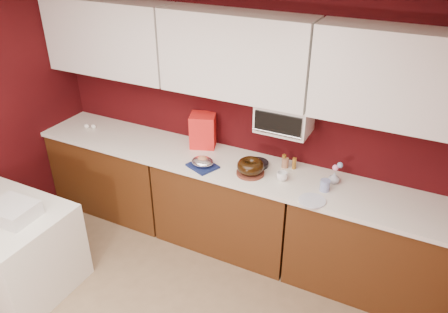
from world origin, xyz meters
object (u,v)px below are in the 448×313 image
Objects in this scene: flower_vase at (334,177)px; newspaper_stack at (13,211)px; dining_table at (10,250)px; coffee_mug at (282,175)px; toaster_oven at (284,117)px; blue_jar at (325,185)px; bundt_cake at (250,166)px; pandoro_box at (203,130)px; foil_ham_nest at (203,162)px.

flower_vase is 2.61m from newspaper_stack.
coffee_mug reaches higher than dining_table.
coffee_mug is at bearing 35.33° from newspaper_stack.
toaster_oven is 4.68× the size of blue_jar.
dining_table is 8.93× the size of flower_vase.
bundt_cake is 2.10× the size of flower_vase.
pandoro_box reaches higher than newspaper_stack.
newspaper_stack is (-1.51, -1.23, -0.17)m from bundt_cake.
flower_vase is at bearing 31.59° from dining_table.
blue_jar is at bearing -24.93° from toaster_oven.
pandoro_box is at bearing 118.18° from foil_ham_nest.
pandoro_box is 1.31m from flower_vase.
newspaper_stack is (0.15, 0.02, 0.44)m from dining_table.
pandoro_box is 1.78m from newspaper_stack.
flower_vase is at bearing 20.80° from coffee_mug.
bundt_cake is at bearing 39.34° from newspaper_stack.
toaster_oven is 0.87m from pandoro_box.
toaster_oven is at bearing 172.37° from flower_vase.
bundt_cake is 1.16× the size of foil_ham_nest.
newspaper_stack is (-1.78, -1.26, -0.13)m from coffee_mug.
blue_jar reaches higher than coffee_mug.
toaster_oven reaches higher than pandoro_box.
flower_vase reaches higher than foil_ham_nest.
toaster_oven is 2.59m from dining_table.
bundt_cake is 0.73× the size of pandoro_box.
newspaper_stack is at bearing -147.04° from flower_vase.
blue_jar is (1.07, 0.12, -0.01)m from foil_ham_nest.
bundt_cake is at bearing -44.97° from pandoro_box.
newspaper_stack is at bearing 8.28° from dining_table.
flower_vase is (1.11, 0.26, 0.00)m from foil_ham_nest.
toaster_oven is at bearing 155.07° from blue_jar.
bundt_cake reaches higher than newspaper_stack.
bundt_cake is 0.70m from flower_vase.
foil_ham_nest is 1.14m from flower_vase.
foil_ham_nest is at bearing -166.63° from flower_vase.
toaster_oven is at bearing 52.62° from bundt_cake.
toaster_oven is 1.28× the size of newspaper_stack.
dining_table is at bearing -136.35° from foil_ham_nest.
pandoro_box is 3.55× the size of coffee_mug.
flower_vase is 0.32× the size of newspaper_stack.
blue_jar is (0.45, -0.21, -0.43)m from toaster_oven.
flower_vase reaches higher than dining_table.
bundt_cake is 1.95m from newspaper_stack.
bundt_cake is (1.66, 1.26, 0.61)m from dining_table.
bundt_cake is at bearing -164.96° from flower_vase.
pandoro_box is (1.04, 1.54, 0.69)m from dining_table.
foil_ham_nest is 0.63× the size of pandoro_box.
foil_ham_nest is 0.43m from pandoro_box.
bundt_cake is at bearing -127.38° from toaster_oven.
newspaper_stack reaches higher than dining_table.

